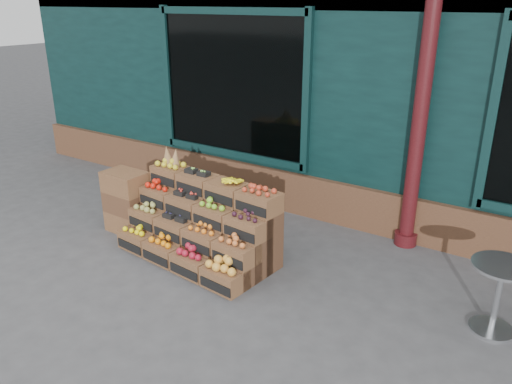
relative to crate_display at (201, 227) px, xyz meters
The scene contains 6 objects.
ground 0.96m from the crate_display, 26.78° to the right, with size 60.00×60.00×0.00m, color #404043.
shop_facade 5.19m from the crate_display, 80.40° to the left, with size 12.00×6.24×4.80m.
crate_display is the anchor object (origin of this frame).
spare_crates 1.26m from the crate_display, behind, with size 0.57×0.40×0.83m.
bistro_table 3.27m from the crate_display, ahead, with size 0.56×0.56×0.71m.
shopkeeper 2.80m from the crate_display, 116.71° to the left, with size 0.81×0.53×2.22m, color #1F6C27.
Camera 1 is at (2.77, -3.78, 2.94)m, focal length 35.00 mm.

